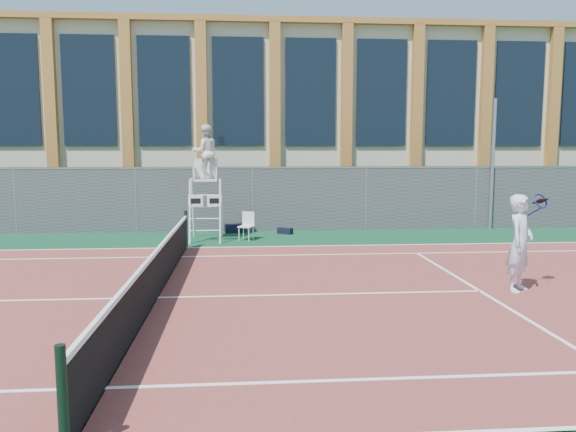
{
  "coord_description": "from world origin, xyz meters",
  "views": [
    {
      "loc": [
        1.68,
        -10.67,
        2.87
      ],
      "look_at": [
        2.77,
        3.0,
        1.23
      ],
      "focal_mm": 35.0,
      "sensor_mm": 36.0,
      "label": 1
    }
  ],
  "objects": [
    {
      "name": "ground",
      "position": [
        0.0,
        0.0,
        0.0
      ],
      "size": [
        120.0,
        120.0,
        0.0
      ],
      "primitive_type": "plane",
      "color": "#233814"
    },
    {
      "name": "apron",
      "position": [
        0.0,
        1.0,
        0.01
      ],
      "size": [
        36.0,
        20.0,
        0.01
      ],
      "primitive_type": "cube",
      "color": "#0C3523",
      "rests_on": "ground"
    },
    {
      "name": "tennis_court",
      "position": [
        0.0,
        0.0,
        0.02
      ],
      "size": [
        23.77,
        10.97,
        0.02
      ],
      "primitive_type": "cube",
      "color": "brown",
      "rests_on": "apron"
    },
    {
      "name": "tennis_net",
      "position": [
        0.0,
        0.0,
        0.54
      ],
      "size": [
        0.1,
        11.3,
        1.1
      ],
      "color": "black",
      "rests_on": "ground"
    },
    {
      "name": "fence",
      "position": [
        0.0,
        8.8,
        1.1
      ],
      "size": [
        40.0,
        0.06,
        2.2
      ],
      "primitive_type": null,
      "color": "#595E60",
      "rests_on": "ground"
    },
    {
      "name": "hedge",
      "position": [
        0.0,
        10.0,
        1.1
      ],
      "size": [
        40.0,
        1.4,
        2.2
      ],
      "primitive_type": "cube",
      "color": "black",
      "rests_on": "ground"
    },
    {
      "name": "building",
      "position": [
        0.0,
        17.95,
        4.15
      ],
      "size": [
        45.0,
        10.6,
        8.22
      ],
      "color": "beige",
      "rests_on": "ground"
    },
    {
      "name": "steel_pole",
      "position": [
        10.52,
        8.7,
        2.31
      ],
      "size": [
        0.12,
        0.12,
        4.63
      ],
      "primitive_type": "cylinder",
      "color": "#9EA0A5",
      "rests_on": "ground"
    },
    {
      "name": "umpire_chair",
      "position": [
        0.5,
        7.05,
        2.67
      ],
      "size": [
        1.02,
        1.57,
        3.65
      ],
      "color": "white",
      "rests_on": "ground"
    },
    {
      "name": "plastic_chair",
      "position": [
        1.78,
        6.91,
        0.53
      ],
      "size": [
        0.55,
        0.55,
        0.89
      ],
      "color": "silver",
      "rests_on": "apron"
    },
    {
      "name": "sports_bag_near",
      "position": [
        1.38,
        8.49,
        0.16
      ],
      "size": [
        0.74,
        0.42,
        0.3
      ],
      "primitive_type": "cube",
      "rotation": [
        0.0,
        0.0,
        0.2
      ],
      "color": "black",
      "rests_on": "apron"
    },
    {
      "name": "sports_bag_far",
      "position": [
        3.06,
        8.04,
        0.11
      ],
      "size": [
        0.55,
        0.48,
        0.21
      ],
      "primitive_type": "cube",
      "rotation": [
        0.0,
        0.0,
        -0.61
      ],
      "color": "black",
      "rests_on": "apron"
    },
    {
      "name": "tennis_player",
      "position": [
        7.17,
        -0.05,
        1.01
      ],
      "size": [
        1.12,
        0.89,
        1.95
      ],
      "color": "silver",
      "rests_on": "tennis_court"
    }
  ]
}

